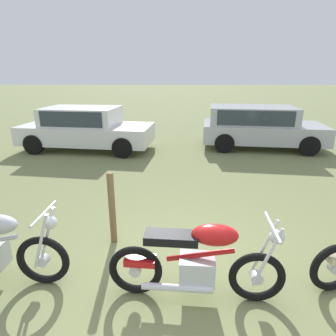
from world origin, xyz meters
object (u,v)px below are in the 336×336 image
at_px(fence_post_wooden, 112,208).
at_px(motorcycle_red, 198,262).
at_px(car_silver, 257,124).
at_px(car_white, 85,126).

bearing_deg(fence_post_wooden, motorcycle_red, -43.89).
bearing_deg(car_silver, motorcycle_red, -102.99).
height_order(motorcycle_red, fence_post_wooden, fence_post_wooden).
bearing_deg(fence_post_wooden, car_silver, 57.13).
height_order(motorcycle_red, car_white, car_white).
height_order(car_white, fence_post_wooden, car_white).
bearing_deg(motorcycle_red, car_white, 119.79).
xyz_separation_m(motorcycle_red, car_silver, (2.68, 7.16, 0.35)).
distance_m(car_white, fence_post_wooden, 6.05).
xyz_separation_m(car_silver, fence_post_wooden, (-3.88, -6.00, -0.26)).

